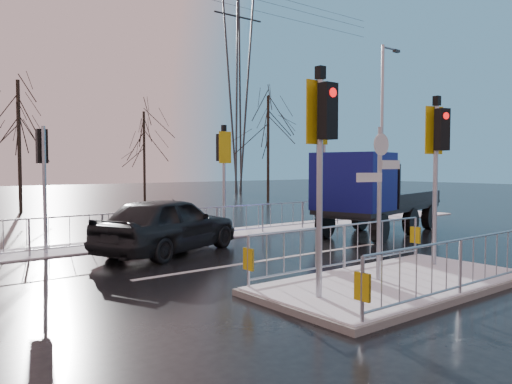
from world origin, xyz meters
TOP-DOWN VIEW (x-y plane):
  - ground at (0.00, 0.00)m, footprint 120.00×120.00m
  - snow_verge at (0.00, 8.60)m, footprint 30.00×2.00m
  - lane_markings at (0.00, -0.33)m, footprint 8.00×11.38m
  - traffic_island at (-0.01, 0.01)m, footprint 6.00×3.04m
  - far_kerb_fixtures at (0.29, 8.09)m, footprint 18.00×0.65m
  - car_far_lane at (-1.75, 6.31)m, footprint 5.11×3.62m
  - flatbed_truck at (5.07, 4.99)m, footprint 6.57×3.66m
  - tree_far_a at (-2.00, 22.00)m, footprint 3.75×3.75m
  - tree_far_b at (6.00, 24.00)m, footprint 3.25×3.25m
  - tree_far_c at (14.00, 21.00)m, footprint 4.00×4.00m
  - street_lamp_right at (10.57, 8.50)m, footprint 1.25×0.18m
  - pylon_wires at (16.88, 30.00)m, footprint 70.00×2.38m

SIDE VIEW (x-z plane):
  - ground at x=0.00m, z-range 0.00..0.00m
  - lane_markings at x=0.00m, z-range 0.00..0.01m
  - snow_verge at x=0.00m, z-range 0.00..0.04m
  - traffic_island at x=-0.01m, z-range -1.68..2.47m
  - car_far_lane at x=-1.75m, z-range 0.00..1.61m
  - far_kerb_fixtures at x=0.29m, z-range -0.90..2.93m
  - flatbed_truck at x=5.07m, z-range 0.09..2.97m
  - tree_far_b at x=6.00m, z-range 1.11..7.25m
  - street_lamp_right at x=10.57m, z-range 0.39..8.39m
  - tree_far_a at x=-2.00m, z-range 1.28..8.36m
  - tree_far_c at x=14.00m, z-range 1.37..8.92m
  - pylon_wires at x=16.88m, z-range 1.05..21.02m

